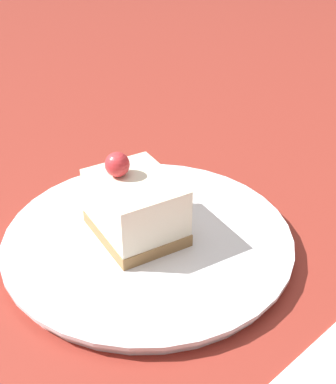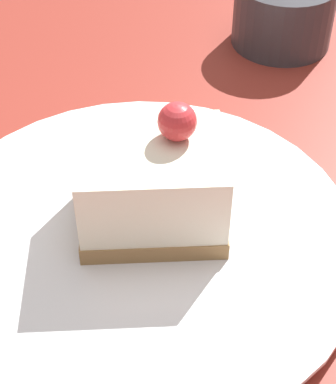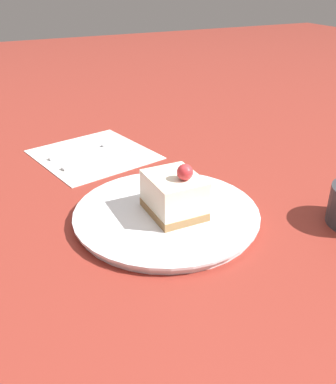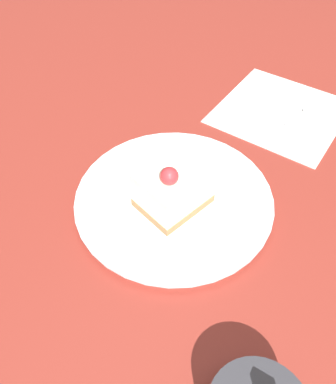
# 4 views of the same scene
# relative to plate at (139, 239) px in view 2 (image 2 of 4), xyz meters

# --- Properties ---
(ground_plane) EXTENTS (4.00, 4.00, 0.00)m
(ground_plane) POSITION_rel_plate_xyz_m (0.04, 0.00, -0.01)
(ground_plane) COLOR maroon
(plate) EXTENTS (0.28, 0.28, 0.01)m
(plate) POSITION_rel_plate_xyz_m (0.00, 0.00, 0.00)
(plate) COLOR white
(plate) RESTS_ON ground_plane
(cake_slice) EXTENTS (0.09, 0.07, 0.08)m
(cake_slice) POSITION_rel_plate_xyz_m (0.01, 0.01, 0.04)
(cake_slice) COLOR #9E7547
(cake_slice) RESTS_ON plate
(sugar_bowl) EXTENTS (0.09, 0.09, 0.08)m
(sugar_bowl) POSITION_rel_plate_xyz_m (0.13, 0.26, 0.02)
(sugar_bowl) COLOR #333338
(sugar_bowl) RESTS_ON ground_plane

